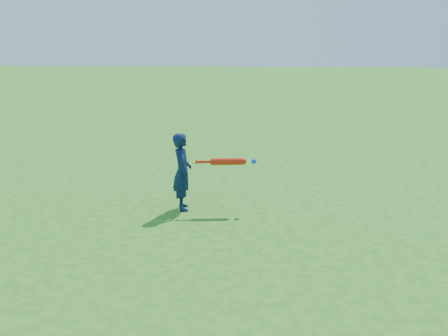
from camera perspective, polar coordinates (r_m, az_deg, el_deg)
name	(u,v)px	position (r m, az deg, el deg)	size (l,w,h in m)	color
ground	(197,215)	(5.87, -3.09, -5.44)	(80.00, 80.00, 0.00)	#25721B
child	(182,172)	(5.98, -4.79, -0.43)	(0.34, 0.22, 0.94)	#0D1B3F
bat_swing	(230,162)	(5.91, 0.65, 0.74)	(0.72, 0.17, 0.08)	red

